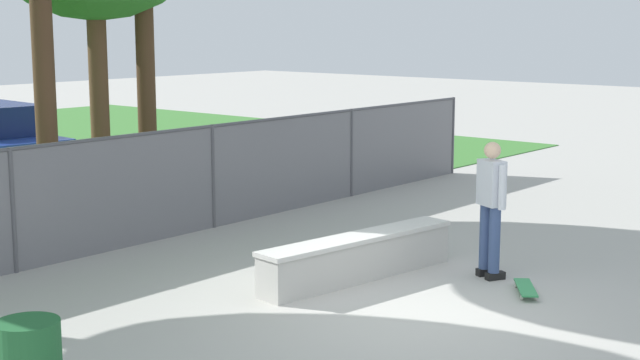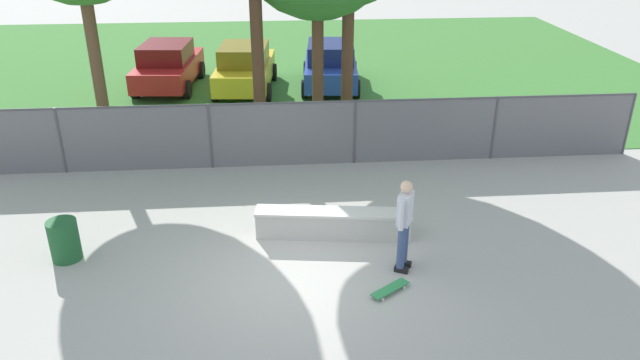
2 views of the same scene
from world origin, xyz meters
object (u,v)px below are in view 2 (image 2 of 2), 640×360
Objects in this scene: trash_bin at (64,240)px; concrete_ledge at (333,224)px; skateboard at (390,289)px; car_yellow at (245,68)px; car_red at (168,65)px; skateboarder at (404,222)px; car_blue at (330,65)px.

concrete_ledge is at bearing 4.59° from trash_bin.
skateboard is at bearing -68.37° from concrete_ledge.
car_yellow is (-2.08, 10.58, 0.54)m from concrete_ledge.
concrete_ledge is 10.79m from car_yellow.
car_red reaches higher than skateboard.
skateboarder reaches higher than car_red.
concrete_ledge is 4.18× the size of skateboard.
skateboarder is 0.42× the size of car_yellow.
skateboarder is at bearing 64.10° from skateboard.
car_red is at bearing 113.56° from concrete_ledge.
car_red is at bearing 115.81° from skateboarder.
car_red is at bearing 113.27° from skateboard.
skateboard is at bearing -77.12° from car_yellow.
car_yellow reaches higher than concrete_ledge.
skateboarder is 2.23× the size of trash_bin.
car_blue is (1.00, 10.71, 0.54)m from concrete_ledge.
skateboarder is 1.24m from skateboard.
car_red is at bearing 88.27° from trash_bin.
concrete_ledge is at bearing 111.63° from skateboard.
skateboarder is 2.37× the size of skateboard.
car_red is 11.56m from trash_bin.
skateboarder is 12.31m from car_yellow.
concrete_ledge reaches higher than skateboard.
skateboard is at bearing -115.90° from skateboarder.
trash_bin is at bearing -175.41° from concrete_ledge.
skateboarder reaches higher than trash_bin.
trash_bin is (-6.36, 0.88, -0.60)m from skateboarder.
car_yellow reaches higher than trash_bin.
concrete_ledge is 0.74× the size of car_blue.
trash_bin is at bearing 165.01° from skateboard.
car_blue is at bearing 90.77° from skateboarder.
car_yellow is at bearing -177.55° from car_blue.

